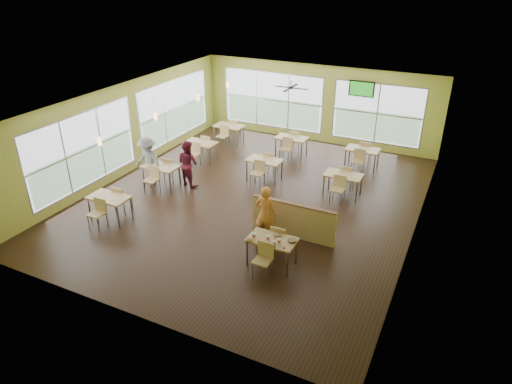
# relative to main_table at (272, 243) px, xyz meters

# --- Properties ---
(room) EXTENTS (12.00, 12.04, 3.20)m
(room) POSITION_rel_main_table_xyz_m (-2.00, 3.00, 0.97)
(room) COLOR black
(room) RESTS_ON ground
(window_bays) EXTENTS (9.24, 10.24, 2.38)m
(window_bays) POSITION_rel_main_table_xyz_m (-4.65, 6.08, 0.85)
(window_bays) COLOR white
(window_bays) RESTS_ON room
(main_table) EXTENTS (1.22, 1.52, 0.87)m
(main_table) POSITION_rel_main_table_xyz_m (0.00, 0.00, 0.00)
(main_table) COLOR #D7B274
(main_table) RESTS_ON floor
(half_wall_divider) EXTENTS (2.40, 0.14, 1.04)m
(half_wall_divider) POSITION_rel_main_table_xyz_m (0.00, 1.45, -0.11)
(half_wall_divider) COLOR #D7B274
(half_wall_divider) RESTS_ON floor
(dining_tables) EXTENTS (6.92, 8.72, 0.87)m
(dining_tables) POSITION_rel_main_table_xyz_m (-3.05, 4.71, -0.00)
(dining_tables) COLOR #D7B274
(dining_tables) RESTS_ON floor
(pendant_lights) EXTENTS (0.11, 7.31, 0.86)m
(pendant_lights) POSITION_rel_main_table_xyz_m (-5.20, 3.68, 1.82)
(pendant_lights) COLOR #2D2119
(pendant_lights) RESTS_ON ceiling
(ceiling_fan) EXTENTS (1.25, 1.25, 0.29)m
(ceiling_fan) POSITION_rel_main_table_xyz_m (-2.00, 6.00, 2.32)
(ceiling_fan) COLOR #2D2119
(ceiling_fan) RESTS_ON ceiling
(tv_backwall) EXTENTS (1.00, 0.07, 0.60)m
(tv_backwall) POSITION_rel_main_table_xyz_m (-0.20, 8.90, 1.82)
(tv_backwall) COLOR black
(tv_backwall) RESTS_ON wall_back
(man_plaid) EXTENTS (0.61, 0.41, 1.63)m
(man_plaid) POSITION_rel_main_table_xyz_m (-0.61, 0.95, 0.19)
(man_plaid) COLOR #CE5316
(man_plaid) RESTS_ON floor
(patron_maroon) EXTENTS (0.89, 0.76, 1.59)m
(patron_maroon) POSITION_rel_main_table_xyz_m (-4.43, 2.99, 0.16)
(patron_maroon) COLOR maroon
(patron_maroon) RESTS_ON floor
(patron_grey) EXTENTS (1.16, 0.78, 1.67)m
(patron_grey) POSITION_rel_main_table_xyz_m (-5.69, 2.49, 0.20)
(patron_grey) COLOR slate
(patron_grey) RESTS_ON floor
(cup_blue) EXTENTS (0.10, 0.10, 0.36)m
(cup_blue) POSITION_rel_main_table_xyz_m (-0.43, -0.15, 0.19)
(cup_blue) COLOR white
(cup_blue) RESTS_ON main_table
(cup_yellow) EXTENTS (0.10, 0.10, 0.34)m
(cup_yellow) POSITION_rel_main_table_xyz_m (-0.07, -0.10, 0.19)
(cup_yellow) COLOR white
(cup_yellow) RESTS_ON main_table
(cup_red_near) EXTENTS (0.08, 0.08, 0.29)m
(cup_red_near) POSITION_rel_main_table_xyz_m (0.16, -0.21, 0.18)
(cup_red_near) COLOR white
(cup_red_near) RESTS_ON main_table
(cup_red_far) EXTENTS (0.10, 0.10, 0.36)m
(cup_red_far) POSITION_rel_main_table_xyz_m (0.24, -0.11, 0.19)
(cup_red_far) COLOR white
(cup_red_far) RESTS_ON main_table
(food_basket) EXTENTS (0.23, 0.23, 0.05)m
(food_basket) POSITION_rel_main_table_xyz_m (0.49, 0.11, 0.15)
(food_basket) COLOR black
(food_basket) RESTS_ON main_table
(ketchup_cup) EXTENTS (0.06, 0.06, 0.02)m
(ketchup_cup) POSITION_rel_main_table_xyz_m (0.43, -0.25, 0.13)
(ketchup_cup) COLOR #A41E17
(ketchup_cup) RESTS_ON main_table
(wrapper_left) EXTENTS (0.20, 0.18, 0.04)m
(wrapper_left) POSITION_rel_main_table_xyz_m (-0.47, -0.30, 0.14)
(wrapper_left) COLOR olive
(wrapper_left) RESTS_ON main_table
(wrapper_mid) EXTENTS (0.27, 0.25, 0.06)m
(wrapper_mid) POSITION_rel_main_table_xyz_m (0.07, 0.20, 0.15)
(wrapper_mid) COLOR olive
(wrapper_mid) RESTS_ON main_table
(wrapper_right) EXTENTS (0.18, 0.17, 0.04)m
(wrapper_right) POSITION_rel_main_table_xyz_m (0.16, -0.30, 0.14)
(wrapper_right) COLOR olive
(wrapper_right) RESTS_ON main_table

